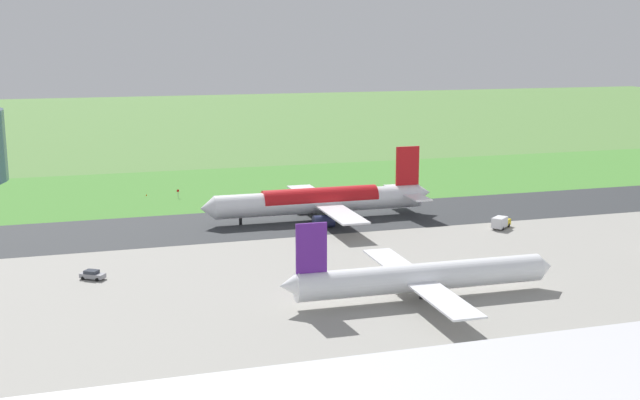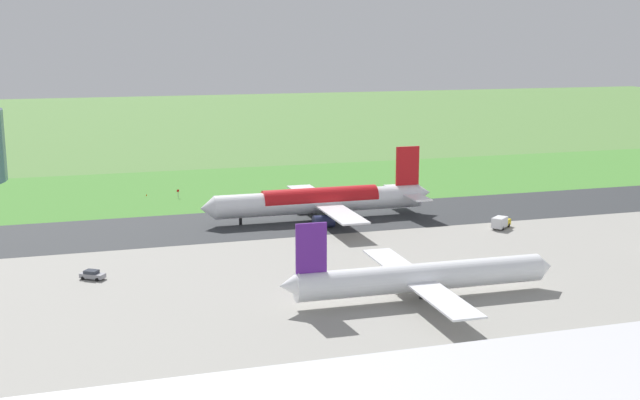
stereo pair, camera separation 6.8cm
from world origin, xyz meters
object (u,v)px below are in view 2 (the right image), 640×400
service_truck_baggage (501,222)px  service_car_followme (92,275)px  airliner_parked_mid (420,277)px  airliner_main (322,201)px  no_stopping_sign (178,193)px  traffic_cone_orange (146,195)px

service_truck_baggage → service_car_followme: 85.91m
airliner_parked_mid → service_car_followme: (49.08, -25.79, -2.83)m
airliner_parked_mid → airliner_main: bearing=-91.6°
service_truck_baggage → no_stopping_sign: (62.30, -53.74, -0.06)m
service_car_followme → traffic_cone_orange: size_ratio=8.16×
airliner_main → service_car_followme: (50.71, 32.34, -3.51)m
service_truck_baggage → airliner_parked_mid: bearing=46.9°
airliner_parked_mid → service_car_followme: bearing=-27.7°
no_stopping_sign → airliner_parked_mid: bearing=106.0°
airliner_main → service_car_followme: bearing=32.5°
airliner_main → airliner_parked_mid: (1.63, 58.12, -0.68)m
airliner_main → traffic_cone_orange: bearing=-47.8°
airliner_parked_mid → service_car_followme: airliner_parked_mid is taller
airliner_main → no_stopping_sign: 44.16m
service_truck_baggage → traffic_cone_orange: service_truck_baggage is taller
airliner_main → no_stopping_sign: airliner_main is taller
service_truck_baggage → no_stopping_sign: service_truck_baggage is taller
traffic_cone_orange → airliner_parked_mid: bearing=109.2°
no_stopping_sign → service_car_followme: bearing=71.1°
service_car_followme → no_stopping_sign: bearing=-108.9°
no_stopping_sign → traffic_cone_orange: bearing=-34.8°
airliner_main → airliner_parked_mid: size_ratio=1.17×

